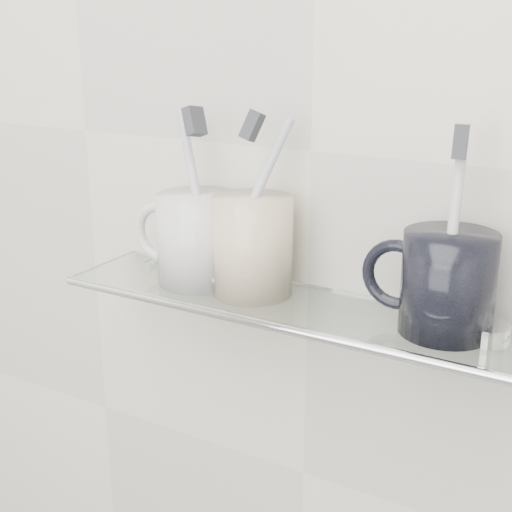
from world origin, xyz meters
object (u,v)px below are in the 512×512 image
Objects in this scene: shelf_glass at (282,304)px; mug_left at (198,239)px; mug_center at (252,246)px; mug_right at (448,284)px.

shelf_glass is 0.12m from mug_left.
mug_right is at bearing -12.95° from mug_center.
mug_right is (0.21, 0.00, -0.00)m from mug_center.
mug_center is 1.09× the size of mug_right.
shelf_glass is at bearing 1.89° from mug_left.
shelf_glass is at bearing -20.19° from mug_center.
mug_center is at bearing -175.49° from mug_right.
mug_center reaches higher than mug_right.
mug_left reaches higher than shelf_glass.
mug_right is (0.28, 0.00, -0.00)m from mug_left.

